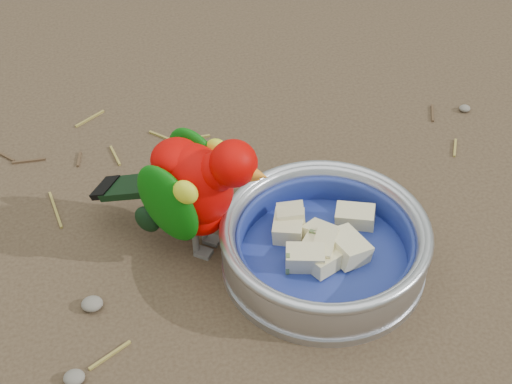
{
  "coord_description": "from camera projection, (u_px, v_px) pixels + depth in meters",
  "views": [
    {
      "loc": [
        -0.2,
        -0.48,
        0.66
      ],
      "look_at": [
        -0.07,
        0.14,
        0.08
      ],
      "focal_mm": 55.0,
      "sensor_mm": 36.0,
      "label": 1
    }
  ],
  "objects": [
    {
      "name": "bowl_wall",
      "position": [
        325.0,
        242.0,
        0.86
      ],
      "size": [
        0.23,
        0.23,
        0.04
      ],
      "primitive_type": null,
      "color": "#B2B2BA",
      "rests_on": "food_bowl"
    },
    {
      "name": "lory_parrot",
      "position": [
        194.0,
        194.0,
        0.86
      ],
      "size": [
        0.21,
        0.19,
        0.16
      ],
      "primitive_type": null,
      "rotation": [
        0.0,
        0.0,
        -2.19
      ],
      "color": "#C50300",
      "rests_on": "ground"
    },
    {
      "name": "ground_debris",
      "position": [
        360.0,
        259.0,
        0.89
      ],
      "size": [
        0.9,
        0.8,
        0.01
      ],
      "primitive_type": null,
      "color": "olive",
      "rests_on": "ground"
    },
    {
      "name": "ground",
      "position": [
        345.0,
        329.0,
        0.82
      ],
      "size": [
        60.0,
        60.0,
        0.0
      ],
      "primitive_type": "plane",
      "color": "#473626"
    },
    {
      "name": "fruit_wedges",
      "position": [
        324.0,
        247.0,
        0.87
      ],
      "size": [
        0.14,
        0.14,
        0.03
      ],
      "primitive_type": null,
      "color": "beige",
      "rests_on": "food_bowl"
    },
    {
      "name": "food_bowl",
      "position": [
        323.0,
        261.0,
        0.88
      ],
      "size": [
        0.23,
        0.23,
        0.02
      ],
      "primitive_type": "cylinder",
      "color": "#B2B2BA",
      "rests_on": "ground"
    }
  ]
}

